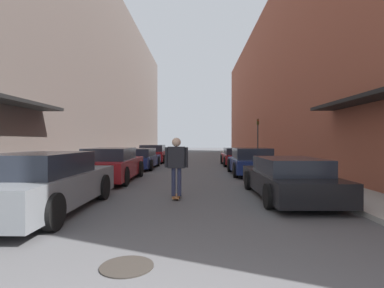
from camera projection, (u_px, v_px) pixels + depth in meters
name	position (u px, v px, depth m)	size (l,w,h in m)	color
ground	(191.00, 165.00, 19.88)	(100.32, 100.32, 0.00)	#515154
curb_strip_left	(132.00, 160.00, 24.53)	(1.80, 45.60, 0.12)	#A3A099
curb_strip_right	(252.00, 160.00, 24.35)	(1.80, 45.60, 0.12)	#A3A099
building_row_left	(96.00, 78.00, 24.50)	(4.90, 45.60, 13.56)	#564C47
building_row_right	(289.00, 85.00, 24.23)	(4.90, 45.60, 12.42)	brown
parked_car_left_0	(43.00, 183.00, 6.88)	(2.01, 4.73, 1.38)	gray
parked_car_left_1	(112.00, 165.00, 12.25)	(1.97, 4.72, 1.35)	maroon
parked_car_left_2	(140.00, 159.00, 17.77)	(1.96, 4.76, 1.19)	navy
parked_car_left_3	(153.00, 154.00, 22.99)	(2.04, 4.25, 1.33)	maroon
parked_car_right_0	(287.00, 178.00, 8.62)	(1.92, 4.77, 1.16)	black
parked_car_right_1	(251.00, 162.00, 14.49)	(2.00, 4.08, 1.30)	navy
parked_car_right_2	(236.00, 157.00, 19.93)	(1.89, 4.01, 1.17)	maroon
skateboarder	(176.00, 161.00, 8.52)	(0.66, 0.78, 1.73)	brown
manhole_cover	(127.00, 266.00, 3.90)	(0.70, 0.70, 0.02)	#332D28
traffic_light	(258.00, 134.00, 23.81)	(0.16, 0.22, 3.25)	#2D2D2D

